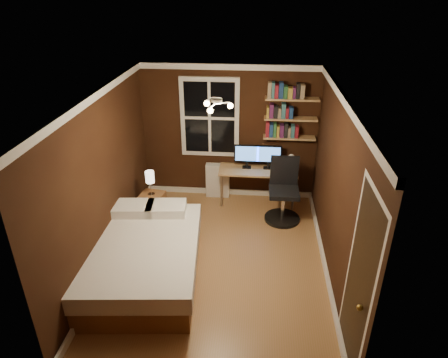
# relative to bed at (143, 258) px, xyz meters

# --- Properties ---
(floor) EXTENTS (4.20, 4.20, 0.00)m
(floor) POSITION_rel_bed_xyz_m (1.00, 0.43, -0.31)
(floor) COLOR olive
(floor) RESTS_ON ground
(wall_back) EXTENTS (3.20, 0.04, 2.50)m
(wall_back) POSITION_rel_bed_xyz_m (1.00, 2.53, 0.94)
(wall_back) COLOR black
(wall_back) RESTS_ON ground
(wall_left) EXTENTS (0.04, 4.20, 2.50)m
(wall_left) POSITION_rel_bed_xyz_m (-0.60, 0.43, 0.94)
(wall_left) COLOR black
(wall_left) RESTS_ON ground
(wall_right) EXTENTS (0.04, 4.20, 2.50)m
(wall_right) POSITION_rel_bed_xyz_m (2.60, 0.43, 0.94)
(wall_right) COLOR black
(wall_right) RESTS_ON ground
(ceiling) EXTENTS (3.20, 4.20, 0.02)m
(ceiling) POSITION_rel_bed_xyz_m (1.00, 0.43, 2.19)
(ceiling) COLOR white
(ceiling) RESTS_ON wall_back
(window) EXTENTS (1.06, 0.06, 1.46)m
(window) POSITION_rel_bed_xyz_m (0.65, 2.50, 1.24)
(window) COLOR white
(window) RESTS_ON wall_back
(door) EXTENTS (0.03, 0.82, 2.05)m
(door) POSITION_rel_bed_xyz_m (2.59, -1.12, 0.72)
(door) COLOR black
(door) RESTS_ON ground
(door_knob) EXTENTS (0.06, 0.06, 0.06)m
(door_knob) POSITION_rel_bed_xyz_m (2.55, -1.42, 0.69)
(door_knob) COLOR #B3923A
(door_knob) RESTS_ON door
(ceiling_fixture) EXTENTS (0.44, 0.44, 0.18)m
(ceiling_fixture) POSITION_rel_bed_xyz_m (1.00, 0.33, 2.09)
(ceiling_fixture) COLOR beige
(ceiling_fixture) RESTS_ON ceiling
(bookshelf_lower) EXTENTS (0.92, 0.22, 0.03)m
(bookshelf_lower) POSITION_rel_bed_xyz_m (2.08, 2.41, 0.94)
(bookshelf_lower) COLOR tan
(bookshelf_lower) RESTS_ON wall_back
(books_row_lower) EXTENTS (0.54, 0.16, 0.23)m
(books_row_lower) POSITION_rel_bed_xyz_m (2.08, 2.41, 1.07)
(books_row_lower) COLOR maroon
(books_row_lower) RESTS_ON bookshelf_lower
(bookshelf_middle) EXTENTS (0.92, 0.22, 0.03)m
(bookshelf_middle) POSITION_rel_bed_xyz_m (2.08, 2.41, 1.29)
(bookshelf_middle) COLOR tan
(bookshelf_middle) RESTS_ON wall_back
(books_row_middle) EXTENTS (0.42, 0.16, 0.23)m
(books_row_middle) POSITION_rel_bed_xyz_m (2.08, 2.41, 1.42)
(books_row_middle) COLOR navy
(books_row_middle) RESTS_ON bookshelf_middle
(bookshelf_upper) EXTENTS (0.92, 0.22, 0.03)m
(bookshelf_upper) POSITION_rel_bed_xyz_m (2.08, 2.41, 1.64)
(bookshelf_upper) COLOR tan
(bookshelf_upper) RESTS_ON wall_back
(books_row_upper) EXTENTS (0.54, 0.16, 0.23)m
(books_row_upper) POSITION_rel_bed_xyz_m (2.08, 2.41, 1.77)
(books_row_upper) COLOR #285D2F
(books_row_upper) RESTS_ON bookshelf_upper
(bed) EXTENTS (1.71, 2.25, 0.72)m
(bed) POSITION_rel_bed_xyz_m (0.00, 0.00, 0.00)
(bed) COLOR brown
(bed) RESTS_ON ground
(nightstand) EXTENTS (0.45, 0.45, 0.49)m
(nightstand) POSITION_rel_bed_xyz_m (-0.25, 1.49, -0.06)
(nightstand) COLOR brown
(nightstand) RESTS_ON ground
(bedside_lamp) EXTENTS (0.15, 0.15, 0.44)m
(bedside_lamp) POSITION_rel_bed_xyz_m (-0.25, 1.49, 0.40)
(bedside_lamp) COLOR white
(bedside_lamp) RESTS_ON nightstand
(radiator) EXTENTS (0.44, 0.16, 0.67)m
(radiator) POSITION_rel_bed_xyz_m (0.80, 2.41, 0.03)
(radiator) COLOR silver
(radiator) RESTS_ON ground
(desk) EXTENTS (1.42, 0.53, 0.67)m
(desk) POSITION_rel_bed_xyz_m (1.56, 2.24, 0.30)
(desk) COLOR tan
(desk) RESTS_ON ground
(monitor_left) EXTENTS (0.47, 0.12, 0.45)m
(monitor_left) POSITION_rel_bed_xyz_m (1.35, 2.32, 0.59)
(monitor_left) COLOR black
(monitor_left) RESTS_ON desk
(monitor_right) EXTENTS (0.47, 0.12, 0.45)m
(monitor_right) POSITION_rel_bed_xyz_m (1.73, 2.32, 0.59)
(monitor_right) COLOR black
(monitor_right) RESTS_ON desk
(desk_lamp) EXTENTS (0.14, 0.32, 0.44)m
(desk_lamp) POSITION_rel_bed_xyz_m (2.12, 2.10, 0.59)
(desk_lamp) COLOR silver
(desk_lamp) RESTS_ON desk
(office_chair) EXTENTS (0.61, 0.61, 1.12)m
(office_chair) POSITION_rel_bed_xyz_m (2.01, 1.71, 0.13)
(office_chair) COLOR black
(office_chair) RESTS_ON ground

